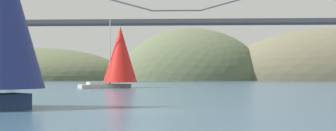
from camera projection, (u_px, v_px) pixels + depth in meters
name	position (u px, v px, depth m)	size (l,w,h in m)	color
ground_plane	(141.00, 112.00, 20.10)	(360.00, 360.00, 0.00)	#385670
headland_right	(333.00, 80.00, 152.50)	(87.95, 44.00, 40.50)	#6B664C
headland_left	(41.00, 80.00, 157.18)	(71.32, 44.00, 25.49)	#5B6647
headland_center	(191.00, 80.00, 154.74)	(56.60, 44.00, 40.66)	#5B6647
suspension_bridge	(176.00, 15.00, 115.48)	(134.48, 6.00, 44.20)	slate
sailboat_red_spinnaker	(120.00, 56.00, 59.35)	(9.28, 7.79, 10.26)	#B7B2A8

